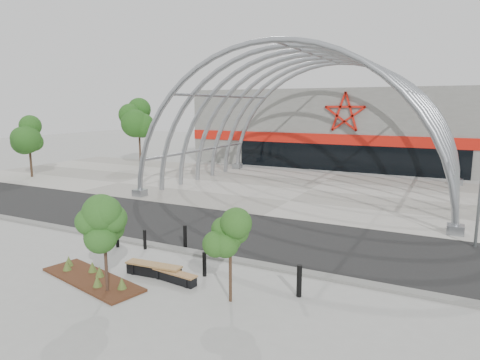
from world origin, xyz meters
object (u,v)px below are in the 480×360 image
at_px(street_tree_1, 230,237).
at_px(street_tree_0, 104,225).
at_px(signal_pole, 480,192).
at_px(bench_0, 154,270).
at_px(bench_1, 175,277).
at_px(bollard_2, 185,237).

bearing_deg(street_tree_1, street_tree_0, -161.31).
height_order(signal_pole, street_tree_0, signal_pole).
bearing_deg(bench_0, signal_pole, 40.43).
height_order(signal_pole, street_tree_1, signal_pole).
xyz_separation_m(street_tree_0, street_tree_1, (4.06, 1.37, -0.22)).
relative_size(signal_pole, street_tree_0, 1.44).
distance_m(signal_pole, bench_1, 13.85).
distance_m(bench_0, bench_1, 1.04).
height_order(bench_1, bollard_2, bollard_2).
xyz_separation_m(signal_pole, bollard_2, (-11.72, -6.05, -2.03)).
distance_m(street_tree_0, bench_1, 3.25).
distance_m(street_tree_1, bench_0, 4.13).
distance_m(signal_pole, street_tree_0, 16.00).
relative_size(signal_pole, bollard_2, 4.74).
bearing_deg(bench_0, street_tree_1, -8.67).
bearing_deg(bollard_2, street_tree_0, -86.51).
xyz_separation_m(signal_pole, street_tree_1, (-7.34, -9.85, -0.33)).
relative_size(signal_pole, bench_0, 2.13).
bearing_deg(street_tree_0, bollard_2, 93.49).
height_order(street_tree_0, bollard_2, street_tree_0).
relative_size(bench_0, bollard_2, 2.23).
distance_m(signal_pole, street_tree_1, 12.29).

